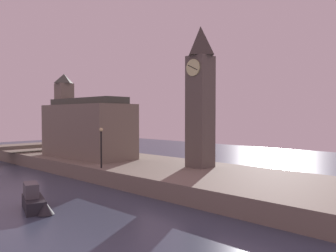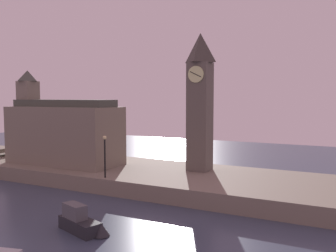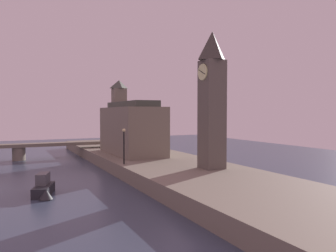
{
  "view_description": "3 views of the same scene",
  "coord_description": "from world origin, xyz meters",
  "px_view_note": "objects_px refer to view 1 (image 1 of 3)",
  "views": [
    {
      "loc": [
        27.54,
        -4.83,
        6.73
      ],
      "look_at": [
        6.08,
        17.41,
        5.72
      ],
      "focal_mm": 36.63,
      "sensor_mm": 36.0,
      "label": 1
    },
    {
      "loc": [
        20.28,
        -12.93,
        9.06
      ],
      "look_at": [
        5.12,
        16.81,
        6.43
      ],
      "focal_mm": 39.27,
      "sensor_mm": 36.0,
      "label": 2
    },
    {
      "loc": [
        35.0,
        2.91,
        7.22
      ],
      "look_at": [
        4.74,
        17.66,
        5.89
      ],
      "focal_mm": 35.81,
      "sensor_mm": 36.0,
      "label": 3
    }
  ],
  "objects_px": {
    "streetlamp": "(101,143)",
    "boat_barge_dark": "(35,201)",
    "parliament_hall": "(86,128)",
    "clock_tower": "(200,95)"
  },
  "relations": [
    {
      "from": "streetlamp",
      "to": "boat_barge_dark",
      "type": "xyz_separation_m",
      "value": [
        4.73,
        -8.9,
        -3.3
      ]
    },
    {
      "from": "streetlamp",
      "to": "boat_barge_dark",
      "type": "distance_m",
      "value": 10.6
    },
    {
      "from": "parliament_hall",
      "to": "boat_barge_dark",
      "type": "distance_m",
      "value": 19.39
    },
    {
      "from": "boat_barge_dark",
      "to": "clock_tower",
      "type": "bearing_deg",
      "value": 83.27
    },
    {
      "from": "clock_tower",
      "to": "boat_barge_dark",
      "type": "xyz_separation_m",
      "value": [
        -1.9,
        -16.12,
        -8.08
      ]
    },
    {
      "from": "streetlamp",
      "to": "boat_barge_dark",
      "type": "height_order",
      "value": "streetlamp"
    },
    {
      "from": "parliament_hall",
      "to": "streetlamp",
      "type": "relative_size",
      "value": 3.33
    },
    {
      "from": "parliament_hall",
      "to": "streetlamp",
      "type": "height_order",
      "value": "parliament_hall"
    },
    {
      "from": "clock_tower",
      "to": "streetlamp",
      "type": "height_order",
      "value": "clock_tower"
    },
    {
      "from": "parliament_hall",
      "to": "streetlamp",
      "type": "bearing_deg",
      "value": -23.87
    }
  ]
}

